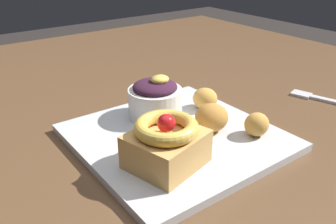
# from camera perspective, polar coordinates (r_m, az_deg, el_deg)

# --- Properties ---
(dining_table) EXTENTS (1.49, 1.07, 0.73)m
(dining_table) POSITION_cam_1_polar(r_m,az_deg,el_deg) (0.69, -12.27, -5.49)
(dining_table) COLOR brown
(dining_table) RESTS_ON ground_plane
(front_plate) EXTENTS (0.27, 0.27, 0.01)m
(front_plate) POSITION_cam_1_polar(r_m,az_deg,el_deg) (0.53, 1.30, -4.09)
(front_plate) COLOR silver
(front_plate) RESTS_ON dining_table
(cake_slice) EXTENTS (0.11, 0.10, 0.07)m
(cake_slice) POSITION_cam_1_polar(r_m,az_deg,el_deg) (0.44, -0.68, -5.14)
(cake_slice) COLOR tan
(cake_slice) RESTS_ON front_plate
(berry_ramekin) EXTENTS (0.09, 0.09, 0.07)m
(berry_ramekin) POSITION_cam_1_polar(r_m,az_deg,el_deg) (0.57, -2.05, 2.14)
(berry_ramekin) COLOR white
(berry_ramekin) RESTS_ON front_plate
(fritter_front) EXTENTS (0.04, 0.04, 0.04)m
(fritter_front) POSITION_cam_1_polar(r_m,az_deg,el_deg) (0.60, 5.95, 2.16)
(fritter_front) COLOR gold
(fritter_front) RESTS_ON front_plate
(fritter_middle) EXTENTS (0.05, 0.05, 0.04)m
(fritter_middle) POSITION_cam_1_polar(r_m,az_deg,el_deg) (0.53, 6.99, -0.88)
(fritter_middle) COLOR #BC7F38
(fritter_middle) RESTS_ON front_plate
(fritter_back) EXTENTS (0.04, 0.03, 0.03)m
(fritter_back) POSITION_cam_1_polar(r_m,az_deg,el_deg) (0.53, 14.02, -1.94)
(fritter_back) COLOR gold
(fritter_back) RESTS_ON front_plate
(fork) EXTENTS (0.05, 0.13, 0.00)m
(fork) POSITION_cam_1_polar(r_m,az_deg,el_deg) (0.72, 23.13, 2.00)
(fork) COLOR silver
(fork) RESTS_ON dining_table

